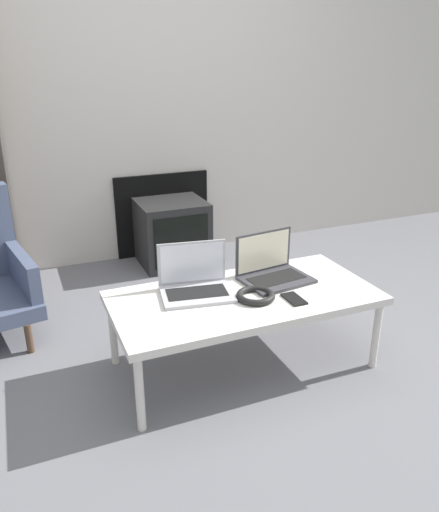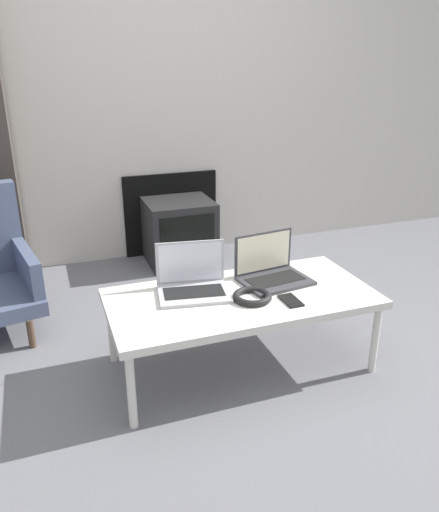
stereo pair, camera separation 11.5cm
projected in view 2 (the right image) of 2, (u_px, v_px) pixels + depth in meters
ground_plane at (255, 385)px, 2.30m from camera, size 14.00×14.00×0.00m
wall_back at (152, 76)px, 3.43m from camera, size 7.00×0.08×2.60m
table at (242, 301)px, 2.32m from camera, size 1.23×0.60×0.38m
laptop_left at (193, 282)px, 2.33m from camera, size 0.36×0.29×0.22m
laptop_right at (271, 270)px, 2.46m from camera, size 0.35×0.28×0.22m
headphones at (252, 296)px, 2.26m from camera, size 0.18×0.18×0.03m
phone at (291, 301)px, 2.25m from camera, size 0.07×0.13×0.01m
tv at (179, 232)px, 3.62m from camera, size 0.47×0.43×0.46m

